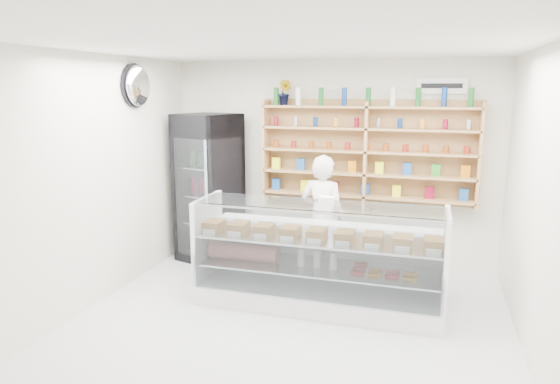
% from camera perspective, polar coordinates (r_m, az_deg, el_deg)
% --- Properties ---
extents(room, '(5.00, 5.00, 5.00)m').
position_cam_1_polar(room, '(4.59, -0.17, -1.05)').
color(room, '#B8B7BD').
rests_on(room, ground).
extents(display_counter, '(2.73, 0.81, 1.19)m').
position_cam_1_polar(display_counter, '(5.70, 4.36, -9.70)').
color(display_counter, white).
rests_on(display_counter, floor).
extents(shop_worker, '(0.65, 0.49, 1.62)m').
position_cam_1_polar(shop_worker, '(6.34, 4.87, -2.99)').
color(shop_worker, white).
rests_on(shop_worker, floor).
extents(drinks_cooler, '(0.92, 0.91, 2.08)m').
position_cam_1_polar(drinks_cooler, '(7.12, -8.13, 0.49)').
color(drinks_cooler, black).
rests_on(drinks_cooler, floor).
extents(wall_shelving, '(2.84, 0.28, 1.33)m').
position_cam_1_polar(wall_shelving, '(6.72, 9.84, 4.54)').
color(wall_shelving, tan).
rests_on(wall_shelving, back_wall).
extents(potted_plant, '(0.23, 0.20, 0.34)m').
position_cam_1_polar(potted_plant, '(6.90, 0.56, 11.31)').
color(potted_plant, '#1E6626').
rests_on(potted_plant, wall_shelving).
extents(security_mirror, '(0.15, 0.50, 0.50)m').
position_cam_1_polar(security_mirror, '(6.49, -15.90, 11.60)').
color(security_mirror, silver).
rests_on(security_mirror, left_wall).
extents(wall_sign, '(0.62, 0.03, 0.20)m').
position_cam_1_polar(wall_sign, '(6.75, 17.99, 11.47)').
color(wall_sign, white).
rests_on(wall_sign, back_wall).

